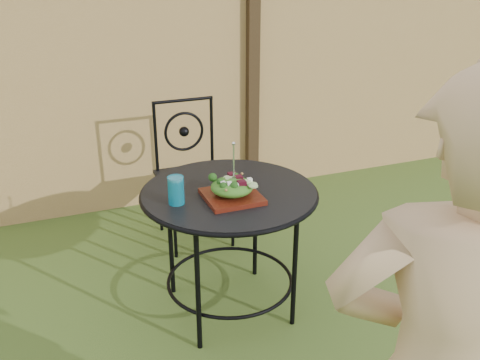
{
  "coord_description": "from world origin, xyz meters",
  "views": [
    {
      "loc": [
        -0.31,
        -1.7,
        1.85
      ],
      "look_at": [
        0.63,
        0.71,
        0.75
      ],
      "focal_mm": 40.0,
      "sensor_mm": 36.0,
      "label": 1
    }
  ],
  "objects": [
    {
      "name": "patio_chair",
      "position": [
        0.61,
        1.55,
        0.5
      ],
      "size": [
        0.46,
        0.46,
        0.95
      ],
      "color": "black",
      "rests_on": "ground"
    },
    {
      "name": "fork",
      "position": [
        0.54,
        0.56,
        0.92
      ],
      "size": [
        0.01,
        0.01,
        0.18
      ],
      "primitive_type": "cylinder",
      "color": "silver",
      "rests_on": "salad"
    },
    {
      "name": "salad_plate",
      "position": [
        0.53,
        0.56,
        0.74
      ],
      "size": [
        0.27,
        0.27,
        0.02
      ],
      "primitive_type": "cube",
      "color": "#3E0E08",
      "rests_on": "patio_table"
    },
    {
      "name": "fence",
      "position": [
        -0.0,
        2.19,
        0.95
      ],
      "size": [
        8.0,
        0.12,
        1.9
      ],
      "color": "tan",
      "rests_on": "ground"
    },
    {
      "name": "salad",
      "position": [
        0.53,
        0.56,
        0.79
      ],
      "size": [
        0.21,
        0.21,
        0.08
      ],
      "primitive_type": "ellipsoid",
      "color": "#235614",
      "rests_on": "salad_plate"
    },
    {
      "name": "patio_table",
      "position": [
        0.55,
        0.66,
        0.59
      ],
      "size": [
        0.92,
        0.92,
        0.72
      ],
      "color": "black",
      "rests_on": "ground"
    },
    {
      "name": "drinking_glass",
      "position": [
        0.26,
        0.61,
        0.79
      ],
      "size": [
        0.08,
        0.08,
        0.14
      ],
      "primitive_type": "cylinder",
      "color": "#0C728F",
      "rests_on": "patio_table"
    }
  ]
}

